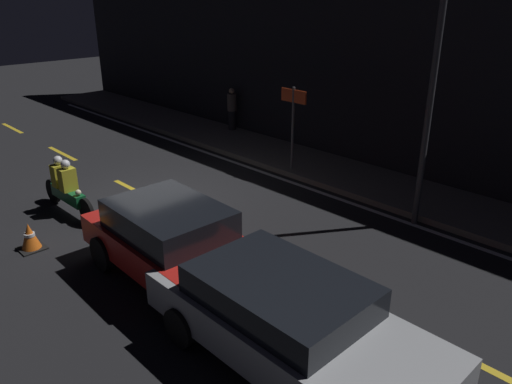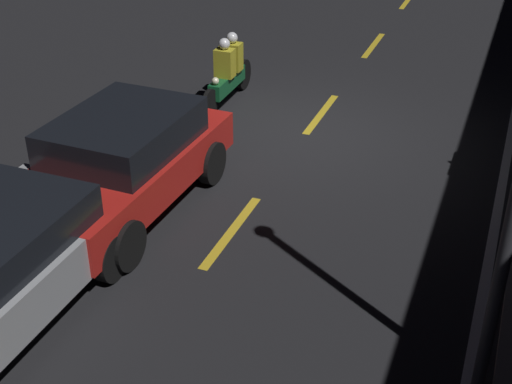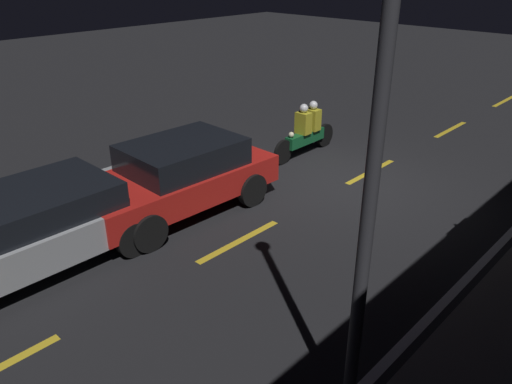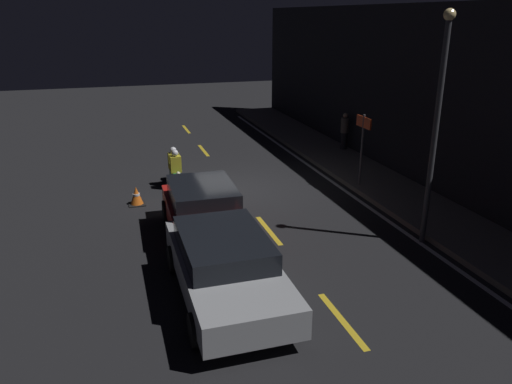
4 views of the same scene
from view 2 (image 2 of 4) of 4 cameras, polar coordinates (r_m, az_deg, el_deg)
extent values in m
plane|color=black|center=(13.12, 3.99, 4.62)|extent=(56.00, 56.00, 0.00)
cube|color=gold|center=(22.35, 12.04, 14.76)|extent=(2.00, 0.14, 0.01)
cube|color=gold|center=(18.09, 9.37, 11.51)|extent=(2.00, 0.14, 0.01)
cube|color=gold|center=(13.99, 5.24, 6.25)|extent=(2.00, 0.14, 0.01)
cube|color=gold|center=(10.23, -1.96, -3.15)|extent=(2.00, 0.14, 0.01)
cube|color=silver|center=(12.66, 19.33, 1.95)|extent=(25.20, 0.14, 0.01)
cube|color=red|center=(10.65, -10.88, 1.61)|extent=(4.13, 1.94, 0.56)
cube|color=black|center=(10.56, -10.57, 4.72)|extent=(2.29, 1.70, 0.53)
cube|color=red|center=(11.87, -3.33, 5.93)|extent=(0.07, 0.20, 0.10)
cube|color=red|center=(12.40, -8.28, 6.74)|extent=(0.07, 0.20, 0.10)
cylinder|color=black|center=(9.46, -10.28, -4.22)|extent=(0.70, 0.20, 0.69)
cylinder|color=black|center=(10.43, -18.57, -1.94)|extent=(0.70, 0.20, 0.69)
cylinder|color=black|center=(11.33, -3.55, 2.33)|extent=(0.70, 0.20, 0.69)
cylinder|color=black|center=(12.15, -11.11, 3.79)|extent=(0.70, 0.20, 0.69)
cube|color=red|center=(9.82, -10.78, -0.09)|extent=(0.06, 0.20, 0.10)
cube|color=red|center=(10.47, -16.57, 1.14)|extent=(0.06, 0.20, 0.10)
cylinder|color=black|center=(9.31, -11.53, -5.21)|extent=(0.63, 0.18, 0.63)
cylinder|color=black|center=(13.54, -3.75, 6.91)|extent=(0.63, 0.09, 0.63)
cylinder|color=black|center=(15.06, -1.01, 9.39)|extent=(0.63, 0.11, 0.63)
cube|color=#14592D|center=(14.24, -2.32, 8.78)|extent=(1.36, 0.26, 0.30)
sphere|color=#F2EABF|center=(13.66, -3.27, 8.86)|extent=(0.14, 0.14, 0.14)
cube|color=gold|center=(14.00, -2.52, 10.26)|extent=(0.29, 0.36, 0.55)
sphere|color=silver|center=(13.88, -2.55, 11.76)|extent=(0.22, 0.22, 0.22)
cube|color=gold|center=(14.35, -1.90, 10.77)|extent=(0.29, 0.36, 0.55)
sphere|color=silver|center=(14.23, -1.92, 12.24)|extent=(0.22, 0.22, 0.22)
cube|color=black|center=(14.03, -9.59, 6.06)|extent=(0.52, 0.52, 0.03)
cone|color=orange|center=(13.91, -9.69, 7.16)|extent=(0.40, 0.40, 0.55)
cylinder|color=white|center=(13.90, -9.70, 7.26)|extent=(0.22, 0.22, 0.07)
camera|label=1|loc=(9.85, -64.91, 10.67)|focal=35.00mm
camera|label=3|loc=(3.36, 60.75, -0.50)|focal=35.00mm
camera|label=4|loc=(8.51, -96.69, -3.43)|focal=35.00mm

